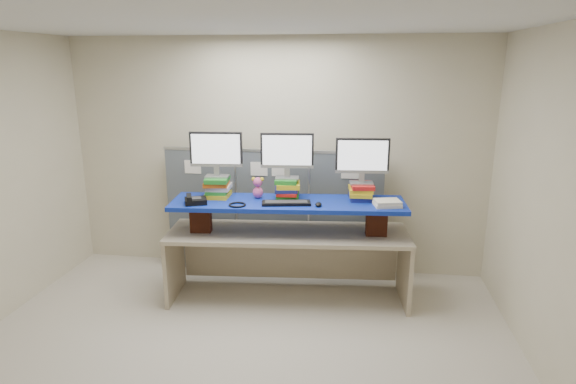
% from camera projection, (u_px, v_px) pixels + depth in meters
% --- Properties ---
extents(room, '(5.00, 4.00, 2.80)m').
position_uv_depth(room, '(234.00, 204.00, 3.86)').
color(room, beige).
rests_on(room, ground).
extents(cubicle_partition, '(2.60, 0.06, 1.53)m').
position_uv_depth(cubicle_partition, '(273.00, 212.00, 5.72)').
color(cubicle_partition, '#4C5259').
rests_on(cubicle_partition, ground).
extents(desk, '(2.58, 0.95, 0.77)m').
position_uv_depth(desk, '(288.00, 245.00, 5.11)').
color(desk, tan).
rests_on(desk, ground).
extents(brick_pier_left, '(0.22, 0.13, 0.29)m').
position_uv_depth(brick_pier_left, '(201.00, 219.00, 5.03)').
color(brick_pier_left, maroon).
rests_on(brick_pier_left, desk).
extents(brick_pier_right, '(0.22, 0.13, 0.29)m').
position_uv_depth(brick_pier_right, '(376.00, 222.00, 4.93)').
color(brick_pier_right, maroon).
rests_on(brick_pier_right, desk).
extents(blue_board, '(2.46, 0.81, 0.04)m').
position_uv_depth(blue_board, '(288.00, 203.00, 4.99)').
color(blue_board, navy).
rests_on(blue_board, brick_pier_left).
extents(book_stack_left, '(0.29, 0.32, 0.22)m').
position_uv_depth(book_stack_left, '(218.00, 187.00, 5.11)').
color(book_stack_left, gold).
rests_on(book_stack_left, blue_board).
extents(book_stack_center, '(0.29, 0.32, 0.21)m').
position_uv_depth(book_stack_center, '(287.00, 188.00, 5.08)').
color(book_stack_center, '#238425').
rests_on(book_stack_center, blue_board).
extents(book_stack_right, '(0.28, 0.32, 0.17)m').
position_uv_depth(book_stack_right, '(361.00, 191.00, 5.04)').
color(book_stack_right, navy).
rests_on(book_stack_right, blue_board).
extents(monitor_left, '(0.55, 0.17, 0.48)m').
position_uv_depth(monitor_left, '(216.00, 152.00, 5.01)').
color(monitor_left, '#9C9DA1').
rests_on(monitor_left, book_stack_left).
extents(monitor_center, '(0.55, 0.17, 0.48)m').
position_uv_depth(monitor_center, '(287.00, 153.00, 4.97)').
color(monitor_center, '#9C9DA1').
rests_on(monitor_center, book_stack_center).
extents(monitor_right, '(0.55, 0.17, 0.48)m').
position_uv_depth(monitor_right, '(362.00, 158.00, 4.94)').
color(monitor_right, '#9C9DA1').
rests_on(monitor_right, book_stack_right).
extents(keyboard, '(0.52, 0.25, 0.03)m').
position_uv_depth(keyboard, '(286.00, 203.00, 4.87)').
color(keyboard, black).
rests_on(keyboard, blue_board).
extents(mouse, '(0.09, 0.13, 0.04)m').
position_uv_depth(mouse, '(318.00, 204.00, 4.81)').
color(mouse, black).
rests_on(mouse, blue_board).
extents(desk_phone, '(0.27, 0.26, 0.09)m').
position_uv_depth(desk_phone, '(195.00, 200.00, 4.89)').
color(desk_phone, black).
rests_on(desk_phone, blue_board).
extents(headset, '(0.23, 0.23, 0.02)m').
position_uv_depth(headset, '(237.00, 205.00, 4.83)').
color(headset, black).
rests_on(headset, blue_board).
extents(plush_toy, '(0.13, 0.10, 0.23)m').
position_uv_depth(plush_toy, '(258.00, 187.00, 5.07)').
color(plush_toy, '#E45797').
rests_on(plush_toy, blue_board).
extents(binder_stack, '(0.30, 0.26, 0.06)m').
position_uv_depth(binder_stack, '(387.00, 203.00, 4.81)').
color(binder_stack, silver).
rests_on(binder_stack, blue_board).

